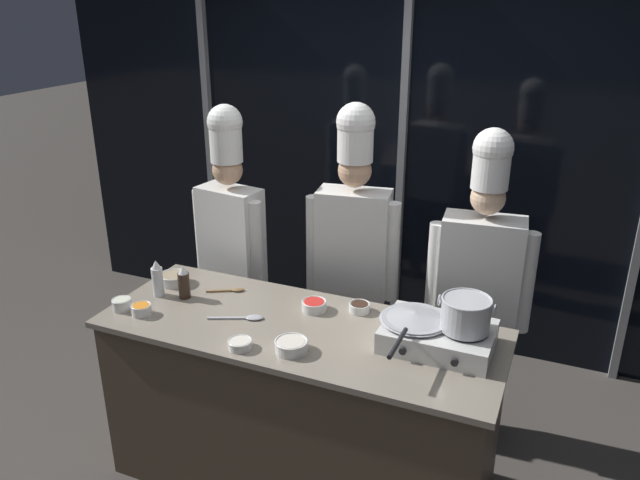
{
  "coord_description": "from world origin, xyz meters",
  "views": [
    {
      "loc": [
        1.11,
        -2.35,
        2.41
      ],
      "look_at": [
        0.0,
        0.25,
        1.27
      ],
      "focal_mm": 35.0,
      "sensor_mm": 36.0,
      "label": 1
    }
  ],
  "objects_px": {
    "stock_pot": "(466,313)",
    "squeeze_bottle_soy": "(184,283)",
    "frying_pan": "(414,316)",
    "prep_bowl_bean_sprouts": "(122,303)",
    "chef_sous": "(353,241)",
    "prep_bowl_soy_glaze": "(359,307)",
    "serving_spoon_slotted": "(247,318)",
    "chef_head": "(231,231)",
    "prep_bowl_carrots": "(141,309)",
    "squeeze_bottle_clear": "(157,279)",
    "prep_bowl_garlic": "(240,344)",
    "prep_bowl_mushrooms": "(174,278)",
    "serving_spoon_solid": "(232,290)",
    "chef_line": "(480,272)",
    "prep_bowl_onion": "(291,345)",
    "prep_bowl_bell_pepper": "(315,305)",
    "portable_stove": "(438,336)"
  },
  "relations": [
    {
      "from": "stock_pot",
      "to": "squeeze_bottle_soy",
      "type": "relative_size",
      "value": 1.39
    },
    {
      "from": "frying_pan",
      "to": "prep_bowl_bean_sprouts",
      "type": "relative_size",
      "value": 5.68
    },
    {
      "from": "chef_sous",
      "to": "frying_pan",
      "type": "bearing_deg",
      "value": 121.47
    },
    {
      "from": "prep_bowl_soy_glaze",
      "to": "serving_spoon_slotted",
      "type": "distance_m",
      "value": 0.56
    },
    {
      "from": "prep_bowl_soy_glaze",
      "to": "frying_pan",
      "type": "bearing_deg",
      "value": -28.63
    },
    {
      "from": "prep_bowl_soy_glaze",
      "to": "chef_head",
      "type": "distance_m",
      "value": 1.03
    },
    {
      "from": "prep_bowl_carrots",
      "to": "prep_bowl_bean_sprouts",
      "type": "distance_m",
      "value": 0.12
    },
    {
      "from": "squeeze_bottle_clear",
      "to": "prep_bowl_garlic",
      "type": "bearing_deg",
      "value": -23.7
    },
    {
      "from": "prep_bowl_mushrooms",
      "to": "serving_spoon_solid",
      "type": "height_order",
      "value": "prep_bowl_mushrooms"
    },
    {
      "from": "squeeze_bottle_soy",
      "to": "squeeze_bottle_clear",
      "type": "height_order",
      "value": "squeeze_bottle_clear"
    },
    {
      "from": "stock_pot",
      "to": "squeeze_bottle_clear",
      "type": "relative_size",
      "value": 1.23
    },
    {
      "from": "prep_bowl_garlic",
      "to": "serving_spoon_solid",
      "type": "xyz_separation_m",
      "value": [
        -0.32,
        0.48,
        -0.02
      ]
    },
    {
      "from": "frying_pan",
      "to": "prep_bowl_soy_glaze",
      "type": "relative_size",
      "value": 5.13
    },
    {
      "from": "chef_sous",
      "to": "serving_spoon_solid",
      "type": "bearing_deg",
      "value": 37.75
    },
    {
      "from": "prep_bowl_garlic",
      "to": "serving_spoon_solid",
      "type": "height_order",
      "value": "prep_bowl_garlic"
    },
    {
      "from": "serving_spoon_solid",
      "to": "squeeze_bottle_soy",
      "type": "bearing_deg",
      "value": -140.07
    },
    {
      "from": "prep_bowl_soy_glaze",
      "to": "serving_spoon_slotted",
      "type": "xyz_separation_m",
      "value": [
        -0.48,
        -0.29,
        -0.02
      ]
    },
    {
      "from": "frying_pan",
      "to": "chef_line",
      "type": "height_order",
      "value": "chef_line"
    },
    {
      "from": "prep_bowl_onion",
      "to": "frying_pan",
      "type": "bearing_deg",
      "value": 31.35
    },
    {
      "from": "squeeze_bottle_clear",
      "to": "prep_bowl_soy_glaze",
      "type": "xyz_separation_m",
      "value": [
        1.03,
        0.24,
        -0.07
      ]
    },
    {
      "from": "prep_bowl_soy_glaze",
      "to": "prep_bowl_mushrooms",
      "type": "relative_size",
      "value": 0.69
    },
    {
      "from": "chef_line",
      "to": "prep_bowl_soy_glaze",
      "type": "bearing_deg",
      "value": 36.45
    },
    {
      "from": "prep_bowl_soy_glaze",
      "to": "prep_bowl_garlic",
      "type": "bearing_deg",
      "value": -125.2
    },
    {
      "from": "prep_bowl_garlic",
      "to": "prep_bowl_mushrooms",
      "type": "distance_m",
      "value": 0.79
    },
    {
      "from": "prep_bowl_bell_pepper",
      "to": "chef_line",
      "type": "bearing_deg",
      "value": 36.73
    },
    {
      "from": "frying_pan",
      "to": "stock_pot",
      "type": "bearing_deg",
      "value": 1.4
    },
    {
      "from": "prep_bowl_bell_pepper",
      "to": "chef_head",
      "type": "bearing_deg",
      "value": 148.55
    },
    {
      "from": "chef_line",
      "to": "portable_stove",
      "type": "bearing_deg",
      "value": 77.7
    },
    {
      "from": "prep_bowl_onion",
      "to": "prep_bowl_bell_pepper",
      "type": "distance_m",
      "value": 0.39
    },
    {
      "from": "prep_bowl_garlic",
      "to": "serving_spoon_slotted",
      "type": "xyz_separation_m",
      "value": [
        -0.1,
        0.24,
        -0.02
      ]
    },
    {
      "from": "prep_bowl_bell_pepper",
      "to": "serving_spoon_solid",
      "type": "relative_size",
      "value": 0.66
    },
    {
      "from": "serving_spoon_solid",
      "to": "prep_bowl_carrots",
      "type": "bearing_deg",
      "value": -125.3
    },
    {
      "from": "serving_spoon_slotted",
      "to": "prep_bowl_garlic",
      "type": "bearing_deg",
      "value": -67.42
    },
    {
      "from": "prep_bowl_carrots",
      "to": "prep_bowl_soy_glaze",
      "type": "xyz_separation_m",
      "value": [
        0.98,
        0.45,
        -0.0
      ]
    },
    {
      "from": "stock_pot",
      "to": "prep_bowl_bean_sprouts",
      "type": "distance_m",
      "value": 1.67
    },
    {
      "from": "chef_head",
      "to": "prep_bowl_mushrooms",
      "type": "bearing_deg",
      "value": 88.77
    },
    {
      "from": "serving_spoon_slotted",
      "to": "prep_bowl_onion",
      "type": "bearing_deg",
      "value": -28.79
    },
    {
      "from": "squeeze_bottle_soy",
      "to": "chef_sous",
      "type": "relative_size",
      "value": 0.09
    },
    {
      "from": "squeeze_bottle_clear",
      "to": "prep_bowl_onion",
      "type": "height_order",
      "value": "squeeze_bottle_clear"
    },
    {
      "from": "stock_pot",
      "to": "serving_spoon_solid",
      "type": "distance_m",
      "value": 1.26
    },
    {
      "from": "squeeze_bottle_clear",
      "to": "prep_bowl_mushrooms",
      "type": "bearing_deg",
      "value": 94.24
    },
    {
      "from": "portable_stove",
      "to": "prep_bowl_carrots",
      "type": "relative_size",
      "value": 4.9
    },
    {
      "from": "serving_spoon_solid",
      "to": "stock_pot",
      "type": "bearing_deg",
      "value": -5.26
    },
    {
      "from": "prep_bowl_bean_sprouts",
      "to": "serving_spoon_slotted",
      "type": "bearing_deg",
      "value": 14.28
    },
    {
      "from": "stock_pot",
      "to": "prep_bowl_bell_pepper",
      "type": "bearing_deg",
      "value": 172.9
    },
    {
      "from": "squeeze_bottle_soy",
      "to": "prep_bowl_bell_pepper",
      "type": "bearing_deg",
      "value": 11.5
    },
    {
      "from": "portable_stove",
      "to": "stock_pot",
      "type": "relative_size",
      "value": 1.98
    },
    {
      "from": "prep_bowl_mushrooms",
      "to": "prep_bowl_carrots",
      "type": "bearing_deg",
      "value": -80.32
    },
    {
      "from": "serving_spoon_solid",
      "to": "prep_bowl_onion",
      "type": "bearing_deg",
      "value": -36.91
    },
    {
      "from": "chef_head",
      "to": "prep_bowl_soy_glaze",
      "type": "bearing_deg",
      "value": 167.04
    }
  ]
}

